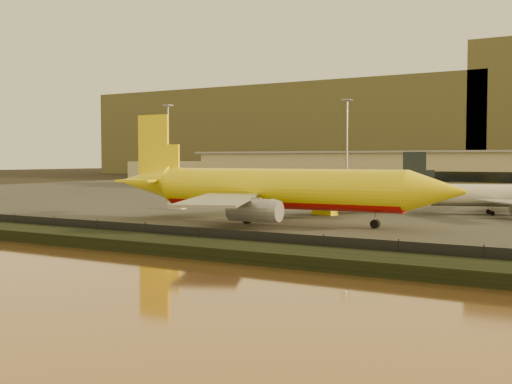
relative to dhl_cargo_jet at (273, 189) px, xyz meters
The scene contains 11 objects.
ground 16.70m from the dhl_cargo_jet, 105.92° to the right, with size 900.00×900.00×0.00m, color black.
embankment 32.80m from the dhl_cargo_jet, 97.65° to the right, with size 320.00×7.00×1.40m, color black.
tarmac 80.15m from the dhl_cargo_jet, 93.10° to the left, with size 320.00×220.00×0.20m, color #2D2D2D.
perimeter_fence 28.79m from the dhl_cargo_jet, 98.73° to the right, with size 300.00×0.05×2.20m, color black.
terminal_building 112.00m from the dhl_cargo_jet, 99.69° to the left, with size 202.00×25.00×12.60m.
apron_light_masts 61.64m from the dhl_cargo_jet, 79.88° to the left, with size 152.20×12.20×25.40m.
distant_hills 326.84m from the dhl_cargo_jet, 94.41° to the left, with size 470.00×160.00×70.00m.
dhl_cargo_jet is the anchor object (origin of this frame).
white_narrowbody_jet 44.65m from the dhl_cargo_jet, 49.58° to the left, with size 38.49×36.40×11.46m.
gse_vehicle_yellow 18.07m from the dhl_cargo_jet, 86.48° to the left, with size 4.55×2.05×2.05m, color yellow.
gse_vehicle_white 34.44m from the dhl_cargo_jet, 153.91° to the left, with size 3.55×1.60×1.60m, color white.
Camera 1 is at (53.62, -73.63, 10.44)m, focal length 45.00 mm.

